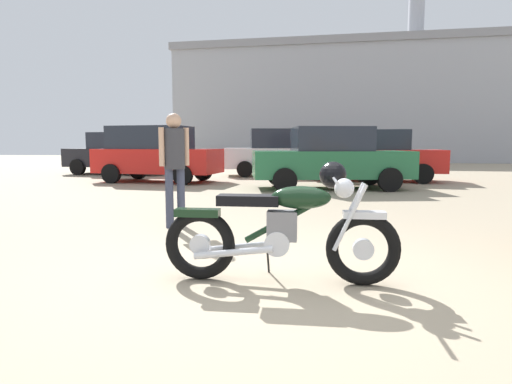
{
  "coord_description": "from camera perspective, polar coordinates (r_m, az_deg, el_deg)",
  "views": [
    {
      "loc": [
        0.12,
        -3.76,
        1.22
      ],
      "look_at": [
        -0.36,
        0.64,
        0.73
      ],
      "focal_mm": 30.2,
      "sensor_mm": 36.0,
      "label": 1
    }
  ],
  "objects": [
    {
      "name": "silver_sedan_mid",
      "position": [
        16.6,
        2.89,
        5.34
      ],
      "size": [
        4.11,
        2.28,
        1.78
      ],
      "rotation": [
        0.0,
        0.0,
        3.3
      ],
      "color": "black",
      "rests_on": "ground_plane"
    },
    {
      "name": "ground_plane",
      "position": [
        3.96,
        4.29,
        -11.6
      ],
      "size": [
        80.0,
        80.0,
        0.0
      ],
      "primitive_type": "plane",
      "color": "gray"
    },
    {
      "name": "red_hatchback_near",
      "position": [
        14.22,
        -13.12,
        5.01
      ],
      "size": [
        4.1,
        2.24,
        1.78
      ],
      "rotation": [
        0.0,
        0.0,
        -0.14
      ],
      "color": "black",
      "rests_on": "ground_plane"
    },
    {
      "name": "pale_sedan_back",
      "position": [
        18.2,
        -17.57,
        4.89
      ],
      "size": [
        4.42,
        2.42,
        1.67
      ],
      "rotation": [
        0.0,
        0.0,
        2.98
      ],
      "color": "black",
      "rests_on": "ground_plane"
    },
    {
      "name": "industrial_building",
      "position": [
        33.55,
        10.47,
        11.32
      ],
      "size": [
        23.31,
        10.84,
        16.77
      ],
      "rotation": [
        0.0,
        0.0,
        -0.08
      ],
      "color": "#9EA0A8",
      "rests_on": "ground_plane"
    },
    {
      "name": "vintage_motorcycle",
      "position": [
        3.82,
        4.02,
        -4.66
      ],
      "size": [
        2.08,
        0.74,
        1.07
      ],
      "rotation": [
        0.0,
        0.0,
        -0.01
      ],
      "color": "black",
      "rests_on": "ground_plane"
    },
    {
      "name": "bystander",
      "position": [
        6.36,
        -10.75,
        4.45
      ],
      "size": [
        0.37,
        0.32,
        1.66
      ],
      "rotation": [
        0.0,
        0.0,
        5.4
      ],
      "color": "#383D51",
      "rests_on": "ground_plane"
    },
    {
      "name": "white_estate_far",
      "position": [
        14.8,
        15.67,
        4.67
      ],
      "size": [
        4.38,
        2.31,
        1.67
      ],
      "rotation": [
        0.0,
        0.0,
        -0.12
      ],
      "color": "black",
      "rests_on": "ground_plane"
    },
    {
      "name": "dark_sedan_left",
      "position": [
        11.92,
        9.84,
        4.45
      ],
      "size": [
        4.42,
        2.42,
        1.67
      ],
      "rotation": [
        0.0,
        0.0,
        0.16
      ],
      "color": "black",
      "rests_on": "ground_plane"
    }
  ]
}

